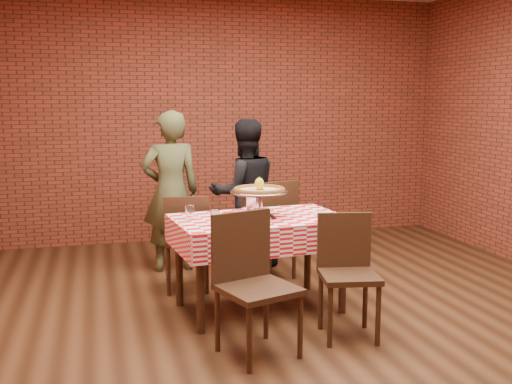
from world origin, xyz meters
TOP-DOWN VIEW (x-y plane):
  - ground at (0.00, 0.00)m, footprint 6.00×6.00m
  - back_wall at (0.00, 3.00)m, footprint 5.50×0.00m
  - table at (-0.20, 0.40)m, footprint 1.40×0.93m
  - tablecloth at (-0.20, 0.40)m, footprint 1.44×0.97m
  - pizza_stand at (-0.21, 0.40)m, footprint 0.48×0.48m
  - pizza at (-0.21, 0.40)m, footprint 0.42×0.42m
  - lemon at (-0.21, 0.40)m, footprint 0.08×0.08m
  - water_glass_left at (-0.60, 0.21)m, footprint 0.08×0.08m
  - water_glass_right at (-0.75, 0.46)m, footprint 0.08×0.08m
  - side_plate at (0.33, 0.40)m, footprint 0.18×0.18m
  - sweetener_packet_a at (0.37, 0.28)m, footprint 0.06×0.05m
  - sweetener_packet_b at (0.40, 0.36)m, footprint 0.05×0.04m
  - condiment_caddy at (-0.22, 0.70)m, footprint 0.12×0.11m
  - chair_near_left at (-0.44, -0.44)m, footprint 0.58×0.58m
  - chair_near_right at (0.25, -0.32)m, footprint 0.46×0.46m
  - chair_far_left at (-0.69, 1.07)m, footprint 0.43×0.43m
  - chair_far_right at (0.08, 1.25)m, footprint 0.58×0.58m
  - diner_olive at (-0.74, 1.73)m, footprint 0.60×0.41m
  - diner_black at (-0.00, 1.71)m, footprint 0.75×0.60m

SIDE VIEW (x-z plane):
  - ground at x=0.00m, z-range 0.00..0.00m
  - table at x=-0.20m, z-range 0.00..0.75m
  - chair_far_left at x=-0.69m, z-range 0.00..0.87m
  - chair_near_right at x=0.25m, z-range 0.00..0.87m
  - chair_near_left at x=-0.44m, z-range 0.00..0.94m
  - chair_far_right at x=0.08m, z-range 0.00..0.94m
  - tablecloth at x=-0.20m, z-range 0.53..0.76m
  - diner_black at x=0.00m, z-range 0.00..1.49m
  - sweetener_packet_a at x=0.37m, z-range 0.76..0.76m
  - sweetener_packet_b at x=0.40m, z-range 0.76..0.76m
  - side_plate at x=0.33m, z-range 0.76..0.77m
  - diner_olive at x=-0.74m, z-range 0.00..1.58m
  - water_glass_left at x=-0.60m, z-range 0.76..0.87m
  - water_glass_right at x=-0.75m, z-range 0.76..0.87m
  - condiment_caddy at x=-0.22m, z-range 0.76..0.90m
  - pizza_stand at x=-0.21m, z-range 0.76..0.97m
  - pizza at x=-0.21m, z-range 0.96..0.99m
  - lemon at x=-0.21m, z-range 0.98..1.07m
  - back_wall at x=0.00m, z-range -1.30..4.20m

